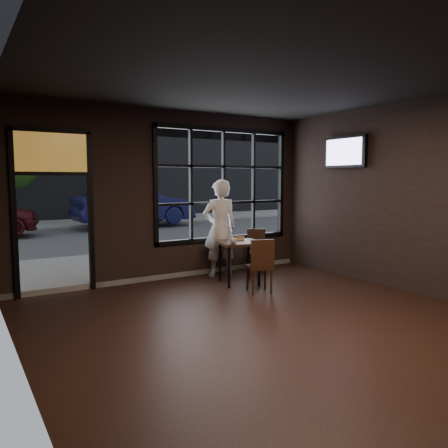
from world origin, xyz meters
TOP-DOWN VIEW (x-y plane):
  - floor at (0.00, 0.00)m, footprint 6.00×7.00m
  - ceiling at (0.00, 0.00)m, footprint 6.00×7.00m
  - wall_left at (-3.00, 0.00)m, footprint 0.04×7.00m
  - wall_right at (3.00, 0.00)m, footprint 0.04×7.00m
  - window_frame at (1.20, 3.50)m, footprint 3.06×0.12m
  - stained_transom at (-2.10, 3.50)m, footprint 1.20×0.06m
  - street_asphalt at (0.00, 24.00)m, footprint 60.00×41.00m
  - building_across at (0.00, 23.00)m, footprint 28.00×12.00m
  - cafe_table at (0.90, 2.47)m, footprint 0.89×0.89m
  - chair_near at (0.85, 1.79)m, footprint 0.51×0.51m
  - chair_window at (1.73, 3.08)m, footprint 0.53×0.53m
  - man at (0.93, 3.19)m, footprint 0.76×0.56m
  - hotdog at (1.00, 2.61)m, footprint 0.20×0.09m
  - cup at (0.69, 2.35)m, footprint 0.12×0.12m
  - tv at (2.93, 1.86)m, footprint 0.11×1.01m
  - navy_car at (2.66, 12.52)m, footprint 4.79×1.84m
  - tree_left at (-1.44, 15.08)m, footprint 2.17×2.17m
  - tree_right at (2.71, 14.63)m, footprint 2.33×2.33m

SIDE VIEW (x-z plane):
  - street_asphalt at x=0.00m, z-range -0.04..0.00m
  - floor at x=0.00m, z-range -0.02..0.00m
  - cafe_table at x=0.90m, z-range 0.00..0.79m
  - chair_window at x=1.73m, z-range 0.00..0.88m
  - chair_near at x=0.85m, z-range 0.00..0.92m
  - hotdog at x=1.00m, z-range 0.78..0.84m
  - cup at x=0.69m, z-range 0.78..0.88m
  - navy_car at x=2.66m, z-range 0.10..1.66m
  - man at x=0.93m, z-range 0.00..1.91m
  - wall_left at x=-3.00m, z-range 0.00..3.20m
  - wall_right at x=3.00m, z-range 0.00..3.20m
  - window_frame at x=1.20m, z-range 0.66..2.94m
  - stained_transom at x=-2.10m, z-range 2.00..2.70m
  - tv at x=2.93m, z-range 2.13..2.73m
  - tree_left at x=-1.44m, z-range 0.76..4.47m
  - tree_right at x=2.71m, z-range 0.81..4.79m
  - ceiling at x=0.00m, z-range 3.20..3.22m
  - building_across at x=0.00m, z-range 0.00..15.00m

